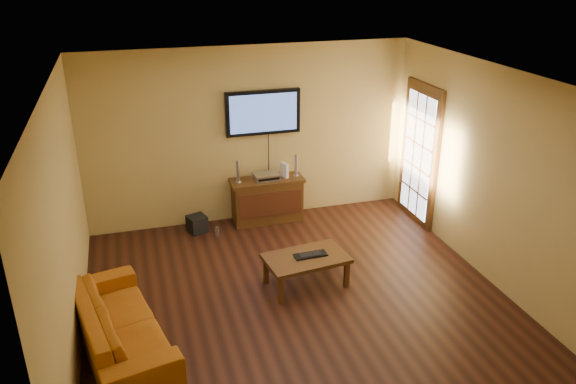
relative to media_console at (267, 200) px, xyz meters
name	(u,v)px	position (x,y,z in m)	size (l,w,h in m)	color
ground_plane	(299,300)	(-0.20, -2.28, -0.35)	(5.00, 5.00, 0.00)	black
room_walls	(284,153)	(-0.20, -1.65, 1.34)	(5.00, 5.00, 5.00)	tan
french_door	(419,156)	(2.26, -0.58, 0.70)	(0.07, 1.02, 2.22)	#42260F
media_console	(267,200)	(0.00, 0.00, 0.00)	(1.13, 0.43, 0.70)	#42260F
television	(263,113)	(0.00, 0.18, 1.35)	(1.14, 0.08, 0.67)	black
coffee_table	(306,260)	(0.00, -1.96, 0.00)	(1.09, 0.73, 0.41)	#42260F
sofa	(119,316)	(-2.27, -2.56, 0.03)	(1.96, 0.57, 0.77)	#AA5B12
speaker_left	(238,173)	(-0.45, 0.00, 0.50)	(0.09, 0.09, 0.34)	silver
speaker_right	(296,166)	(0.47, 0.02, 0.50)	(0.09, 0.09, 0.34)	silver
av_receiver	(267,176)	(0.00, 0.02, 0.39)	(0.38, 0.27, 0.09)	silver
game_console	(284,170)	(0.28, 0.02, 0.46)	(0.05, 0.17, 0.23)	white
subwoofer	(197,224)	(-1.12, -0.09, -0.22)	(0.26, 0.26, 0.26)	black
bottle	(217,232)	(-0.87, -0.37, -0.26)	(0.06, 0.06, 0.19)	white
keyboard	(311,255)	(0.06, -1.95, 0.07)	(0.42, 0.17, 0.02)	black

